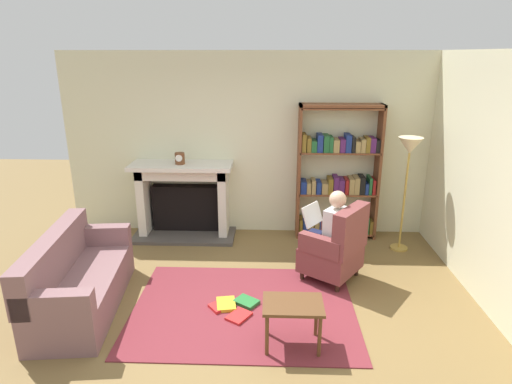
{
  "coord_description": "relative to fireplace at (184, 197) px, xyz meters",
  "views": [
    {
      "loc": [
        0.28,
        -3.74,
        2.65
      ],
      "look_at": [
        0.1,
        1.2,
        1.05
      ],
      "focal_mm": 30.02,
      "sensor_mm": 36.0,
      "label": 1
    }
  ],
  "objects": [
    {
      "name": "armchair_reading",
      "position": [
        2.1,
        -1.32,
        -0.17
      ],
      "size": [
        0.88,
        0.88,
        0.97
      ],
      "rotation": [
        0.0,
        0.0,
        4.09
      ],
      "color": "#331E14",
      "rests_on": "ground"
    },
    {
      "name": "floor_lamp",
      "position": [
        3.14,
        -0.41,
        0.76
      ],
      "size": [
        0.32,
        0.32,
        1.61
      ],
      "color": "#B7933F",
      "rests_on": "ground"
    },
    {
      "name": "back_wall",
      "position": [
        1.02,
        0.25,
        0.75
      ],
      "size": [
        5.6,
        0.1,
        2.7
      ],
      "primitive_type": "cube",
      "color": "beige",
      "rests_on": "ground"
    },
    {
      "name": "side_wall_right",
      "position": [
        3.67,
        -1.05,
        0.75
      ],
      "size": [
        0.1,
        5.2,
        2.7
      ],
      "primitive_type": "cube",
      "color": "beige",
      "rests_on": "ground"
    },
    {
      "name": "seated_reader",
      "position": [
        2.0,
        -1.25,
        0.02
      ],
      "size": [
        0.59,
        0.56,
        1.14
      ],
      "rotation": [
        0.0,
        0.0,
        4.09
      ],
      "color": "silver",
      "rests_on": "ground"
    },
    {
      "name": "scattered_books",
      "position": [
        0.9,
        -2.0,
        -0.57
      ],
      "size": [
        0.58,
        0.57,
        0.04
      ],
      "color": "red",
      "rests_on": "area_rug"
    },
    {
      "name": "side_table",
      "position": [
        1.52,
        -2.6,
        -0.21
      ],
      "size": [
        0.56,
        0.39,
        0.46
      ],
      "color": "brown",
      "rests_on": "ground"
    },
    {
      "name": "fireplace",
      "position": [
        0.0,
        0.0,
        0.0
      ],
      "size": [
        1.52,
        0.64,
        1.14
      ],
      "color": "#4C4742",
      "rests_on": "ground"
    },
    {
      "name": "bookshelf",
      "position": [
        2.29,
        0.03,
        0.34
      ],
      "size": [
        1.19,
        0.32,
        1.99
      ],
      "color": "brown",
      "rests_on": "ground"
    },
    {
      "name": "area_rug",
      "position": [
        1.02,
        -2.0,
        -0.59
      ],
      "size": [
        2.4,
        1.8,
        0.01
      ],
      "primitive_type": "cube",
      "color": "maroon",
      "rests_on": "ground"
    },
    {
      "name": "ground",
      "position": [
        1.02,
        -2.3,
        -0.6
      ],
      "size": [
        14.0,
        14.0,
        0.0
      ],
      "primitive_type": "plane",
      "color": "brown"
    },
    {
      "name": "mantel_clock",
      "position": [
        -0.01,
        -0.1,
        0.62
      ],
      "size": [
        0.14,
        0.14,
        0.17
      ],
      "color": "brown",
      "rests_on": "fireplace"
    },
    {
      "name": "sofa_floral",
      "position": [
        -0.77,
        -2.03,
        -0.28
      ],
      "size": [
        0.89,
        1.77,
        0.85
      ],
      "rotation": [
        0.0,
        0.0,
        1.68
      ],
      "color": "#805B5E",
      "rests_on": "ground"
    }
  ]
}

